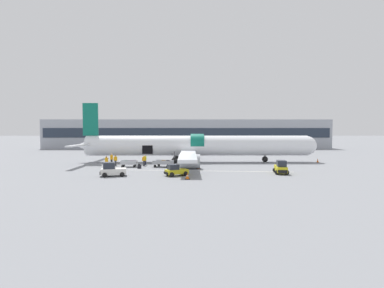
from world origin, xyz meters
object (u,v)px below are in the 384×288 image
Objects in this scene: ground_crew_loader_b at (144,160)px; suitcase_on_tarmac_upright at (110,166)px; ground_crew_supervisor at (112,159)px; suitcase_on_tarmac_spare at (139,167)px; baggage_tug_lead at (176,171)px; airplane at (194,146)px; baggage_cart_queued at (164,164)px; ground_crew_helper at (115,160)px; ground_crew_loader_a at (106,161)px; ground_crew_driver at (145,160)px; baggage_tug_mid at (281,168)px; baggage_tug_rear at (112,170)px; baggage_cart_loading at (130,164)px.

suitcase_on_tarmac_upright is (-4.50, -2.54, -0.54)m from ground_crew_loader_b.
suitcase_on_tarmac_spare is (5.09, -4.41, -0.66)m from ground_crew_supervisor.
airplane is at bearing 80.96° from baggage_tug_lead.
ground_crew_helper is at bearing 167.17° from baggage_cart_queued.
ground_crew_loader_a is (-10.60, 8.49, 0.26)m from baggage_tug_lead.
baggage_tug_lead is 15.36m from ground_crew_supervisor.
baggage_tug_lead is at bearing -99.04° from airplane.
airplane is at bearing 26.93° from ground_crew_driver.
suitcase_on_tarmac_spare is at bearing -133.06° from airplane.
baggage_cart_queued is 3.76m from suitcase_on_tarmac_spare.
ground_crew_supervisor is (-23.64, 9.44, 0.22)m from baggage_tug_mid.
ground_crew_helper is at bearing -157.56° from airplane.
baggage_tug_rear is 1.98× the size of ground_crew_helper.
airplane is at bearing 128.40° from baggage_tug_mid.
baggage_cart_loading is at bearing -31.94° from ground_crew_helper.
baggage_tug_lead is 1.83× the size of ground_crew_loader_b.
baggage_cart_loading is at bearing 2.44° from ground_crew_loader_a.
baggage_tug_rear is 1.99× the size of ground_crew_loader_a.
baggage_tug_mid is 1.04× the size of baggage_tug_rear.
airplane is 17.30m from baggage_tug_mid.
baggage_tug_mid is at bearing 5.39° from baggage_tug_rear.
ground_crew_driver is (1.93, 2.63, 0.35)m from baggage_cart_loading.
baggage_tug_lead is 7.48m from baggage_tug_rear.
suitcase_on_tarmac_spare is at bearing -7.68° from suitcase_on_tarmac_upright.
ground_crew_supervisor is at bearing 158.24° from baggage_tug_mid.
suitcase_on_tarmac_upright is at bearing -153.15° from baggage_cart_loading.
baggage_tug_rear is at bearing -77.87° from ground_crew_helper.
ground_crew_loader_b is (-5.30, 9.88, 0.27)m from baggage_tug_lead.
ground_crew_supervisor is at bearing 131.03° from ground_crew_helper.
ground_crew_helper is 2.49× the size of suitcase_on_tarmac_spare.
baggage_cart_queued is (5.10, -0.18, 0.05)m from baggage_cart_loading.
airplane is at bearing 57.31° from baggage_tug_rear.
ground_crew_supervisor is at bearing -178.81° from ground_crew_driver.
baggage_cart_loading is at bearing 129.93° from baggage_tug_lead.
suitcase_on_tarmac_upright is at bearing -78.92° from ground_crew_supervisor.
ground_crew_loader_b is 1.06× the size of ground_crew_driver.
airplane is 12.11× the size of baggage_tug_mid.
suitcase_on_tarmac_upright is (-22.89, 5.61, -0.40)m from baggage_tug_mid.
baggage_cart_queued is at bearing 58.35° from baggage_tug_rear.
ground_crew_helper is at bearing 62.00° from ground_crew_loader_a.
ground_crew_helper is (-4.41, -1.09, 0.05)m from ground_crew_driver.
baggage_tug_rear reaches higher than baggage_tug_lead.
ground_crew_driver reaches higher than suitcase_on_tarmac_spare.
baggage_tug_rear is 2.10× the size of ground_crew_driver.
ground_crew_supervisor is (-5.26, -0.11, 0.13)m from ground_crew_driver.
ground_crew_loader_a is (-3.37, -0.14, 0.40)m from baggage_cart_loading.
ground_crew_loader_a is (-3.13, 8.71, 0.15)m from baggage_tug_rear.
baggage_tug_rear is 1.82× the size of ground_crew_supervisor.
ground_crew_driver is at bearing 87.85° from suitcase_on_tarmac_spare.
airplane is at bearing 22.44° from ground_crew_helper.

